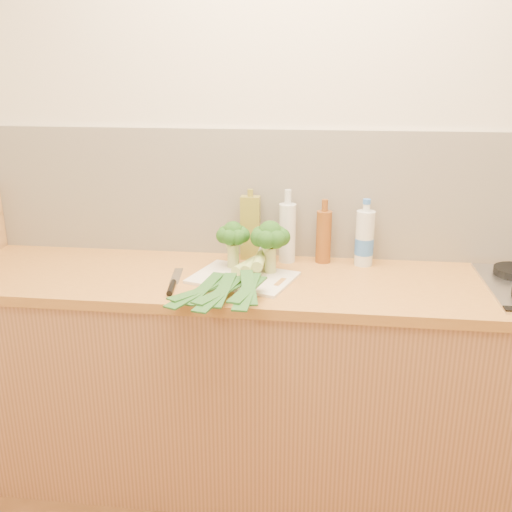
# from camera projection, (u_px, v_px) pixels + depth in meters

# --- Properties ---
(room_shell) EXTENTS (3.50, 3.50, 3.50)m
(room_shell) POSITION_uv_depth(u_px,v_px,m) (297.00, 195.00, 2.40)
(room_shell) COLOR beige
(room_shell) RESTS_ON ground
(counter) EXTENTS (3.20, 0.62, 0.90)m
(counter) POSITION_uv_depth(u_px,v_px,m) (289.00, 381.00, 2.35)
(counter) COLOR #A87046
(counter) RESTS_ON ground
(chopping_board) EXTENTS (0.44, 0.38, 0.01)m
(chopping_board) POSITION_uv_depth(u_px,v_px,m) (243.00, 278.00, 2.20)
(chopping_board) COLOR beige
(chopping_board) RESTS_ON counter
(broccoli_left) EXTENTS (0.13, 0.14, 0.19)m
(broccoli_left) POSITION_uv_depth(u_px,v_px,m) (233.00, 236.00, 2.27)
(broccoli_left) COLOR #A6B469
(broccoli_left) RESTS_ON chopping_board
(broccoli_right) EXTENTS (0.15, 0.16, 0.21)m
(broccoli_right) POSITION_uv_depth(u_px,v_px,m) (270.00, 237.00, 2.21)
(broccoli_right) COLOR #A6B469
(broccoli_right) RESTS_ON chopping_board
(leek_front) EXTENTS (0.30, 0.62, 0.04)m
(leek_front) POSITION_uv_depth(u_px,v_px,m) (234.00, 273.00, 2.17)
(leek_front) COLOR white
(leek_front) RESTS_ON chopping_board
(leek_mid) EXTENTS (0.20, 0.66, 0.04)m
(leek_mid) POSITION_uv_depth(u_px,v_px,m) (245.00, 271.00, 2.13)
(leek_mid) COLOR white
(leek_mid) RESTS_ON chopping_board
(leek_back) EXTENTS (0.10, 0.67, 0.04)m
(leek_back) POSITION_uv_depth(u_px,v_px,m) (257.00, 267.00, 2.12)
(leek_back) COLOR white
(leek_back) RESTS_ON chopping_board
(chefs_knife) EXTENTS (0.07, 0.30, 0.02)m
(chefs_knife) POSITION_uv_depth(u_px,v_px,m) (173.00, 285.00, 2.12)
(chefs_knife) COLOR silver
(chefs_knife) RESTS_ON counter
(oil_tin) EXTENTS (0.08, 0.05, 0.30)m
(oil_tin) POSITION_uv_depth(u_px,v_px,m) (250.00, 227.00, 2.40)
(oil_tin) COLOR olive
(oil_tin) RESTS_ON counter
(glass_bottle) EXTENTS (0.07, 0.07, 0.31)m
(glass_bottle) POSITION_uv_depth(u_px,v_px,m) (287.00, 232.00, 2.37)
(glass_bottle) COLOR silver
(glass_bottle) RESTS_ON counter
(amber_bottle) EXTENTS (0.06, 0.06, 0.27)m
(amber_bottle) POSITION_uv_depth(u_px,v_px,m) (324.00, 236.00, 2.37)
(amber_bottle) COLOR brown
(amber_bottle) RESTS_ON counter
(water_bottle) EXTENTS (0.08, 0.08, 0.26)m
(water_bottle) POSITION_uv_depth(u_px,v_px,m) (364.00, 240.00, 2.34)
(water_bottle) COLOR silver
(water_bottle) RESTS_ON counter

